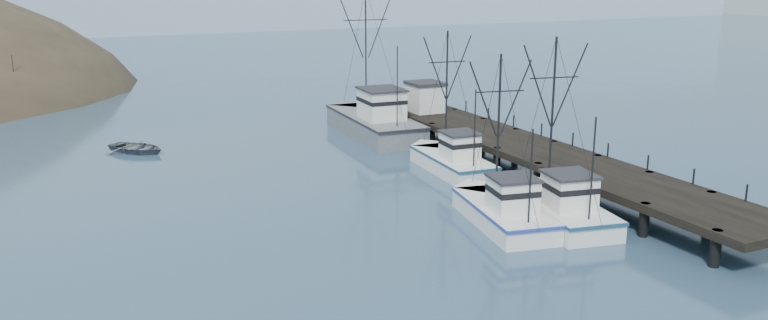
# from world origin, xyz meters

# --- Properties ---
(ground) EXTENTS (400.00, 400.00, 0.00)m
(ground) POSITION_xyz_m (0.00, 0.00, 0.00)
(ground) COLOR navy
(ground) RESTS_ON ground
(pier) EXTENTS (6.00, 44.00, 2.00)m
(pier) POSITION_xyz_m (14.00, 16.00, 1.69)
(pier) COLOR black
(pier) RESTS_ON ground
(distant_ridge) EXTENTS (360.00, 40.00, 26.00)m
(distant_ridge) POSITION_xyz_m (10.00, 170.00, 0.00)
(distant_ridge) COLOR #9EB2C6
(distant_ridge) RESTS_ON ground
(trawler_near) EXTENTS (5.30, 11.28, 11.36)m
(trawler_near) POSITION_xyz_m (8.82, 5.73, 0.82)
(trawler_near) COLOR white
(trawler_near) RESTS_ON ground
(trawler_mid) EXTENTS (5.05, 10.50, 10.45)m
(trawler_mid) POSITION_xyz_m (5.36, 6.44, 0.82)
(trawler_mid) COLOR white
(trawler_mid) RESTS_ON ground
(trawler_far) EXTENTS (4.04, 10.50, 10.82)m
(trawler_far) POSITION_xyz_m (8.74, 18.23, 0.82)
(trawler_far) COLOR white
(trawler_far) RESTS_ON ground
(work_vessel) EXTENTS (5.59, 16.32, 13.54)m
(work_vessel) POSITION_xyz_m (8.81, 32.67, 1.23)
(work_vessel) COLOR slate
(work_vessel) RESTS_ON ground
(pier_shed) EXTENTS (3.00, 3.20, 2.80)m
(pier_shed) POSITION_xyz_m (13.49, 31.10, 3.42)
(pier_shed) COLOR silver
(pier_shed) RESTS_ON pier
(pickup_truck) EXTENTS (5.82, 3.85, 1.49)m
(pickup_truck) POSITION_xyz_m (13.14, 34.00, 2.74)
(pickup_truck) COLOR silver
(pickup_truck) RESTS_ON pier
(motorboat) EXTENTS (6.16, 6.36, 1.08)m
(motorboat) POSITION_xyz_m (-11.99, 34.64, 0.00)
(motorboat) COLOR #5A5F64
(motorboat) RESTS_ON ground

